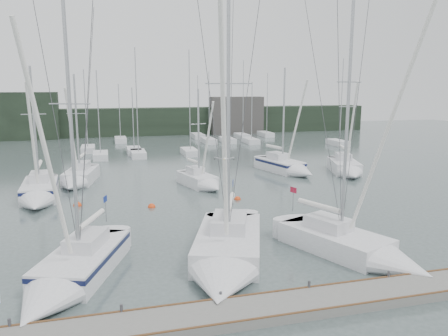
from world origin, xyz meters
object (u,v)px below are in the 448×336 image
at_px(sailboat_near_left, 69,276).
at_px(sailboat_mid_b, 77,179).
at_px(sailboat_near_right, 363,250).
at_px(sailboat_mid_c, 203,182).
at_px(buoy_b, 237,199).
at_px(sailboat_near_center, 226,259).
at_px(sailboat_mid_a, 39,194).
at_px(sailboat_mid_d, 288,167).
at_px(sailboat_mid_e, 347,169).
at_px(buoy_a, 152,207).
at_px(buoy_c, 77,206).

relative_size(sailboat_near_left, sailboat_mid_b, 1.28).
bearing_deg(sailboat_near_right, sailboat_mid_c, 81.44).
xyz_separation_m(sailboat_near_right, buoy_b, (-2.72, 13.72, -0.55)).
relative_size(sailboat_near_center, sailboat_mid_a, 1.37).
bearing_deg(sailboat_near_left, sailboat_mid_d, 67.31).
xyz_separation_m(sailboat_near_center, sailboat_mid_b, (-8.21, 21.95, -0.03)).
bearing_deg(sailboat_mid_e, sailboat_mid_b, -167.12).
distance_m(sailboat_mid_c, sailboat_mid_d, 10.98).
relative_size(sailboat_mid_a, sailboat_mid_d, 0.97).
height_order(sailboat_near_center, buoy_a, sailboat_near_center).
distance_m(sailboat_near_right, sailboat_mid_b, 27.42).
height_order(sailboat_mid_d, sailboat_mid_e, sailboat_mid_d).
relative_size(sailboat_near_right, buoy_b, 29.37).
bearing_deg(buoy_c, sailboat_near_right, -44.97).
xyz_separation_m(sailboat_near_center, sailboat_mid_d, (12.92, 22.01, 0.02)).
xyz_separation_m(sailboat_near_center, sailboat_mid_c, (2.79, 17.77, -0.07)).
relative_size(sailboat_mid_a, sailboat_mid_c, 1.21).
relative_size(sailboat_mid_b, sailboat_mid_c, 1.15).
relative_size(sailboat_near_left, sailboat_near_center, 0.89).
height_order(sailboat_mid_b, buoy_c, sailboat_mid_b).
height_order(sailboat_mid_c, buoy_b, sailboat_mid_c).
bearing_deg(buoy_a, sailboat_near_center, -79.33).
relative_size(sailboat_mid_e, buoy_b, 21.67).
distance_m(sailboat_mid_b, buoy_a, 11.07).
bearing_deg(sailboat_mid_e, sailboat_near_center, -115.40).
bearing_deg(sailboat_mid_b, sailboat_near_right, -45.35).
height_order(sailboat_mid_b, sailboat_mid_c, sailboat_mid_b).
relative_size(sailboat_near_left, buoy_b, 26.17).
bearing_deg(sailboat_mid_b, sailboat_mid_e, 5.30).
distance_m(sailboat_mid_c, buoy_b, 5.06).
xyz_separation_m(sailboat_mid_d, buoy_b, (-8.33, -8.95, -0.60)).
bearing_deg(sailboat_near_right, sailboat_mid_d, 53.78).
height_order(sailboat_near_left, buoy_b, sailboat_near_left).
distance_m(sailboat_near_left, sailboat_near_right, 14.72).
xyz_separation_m(sailboat_near_left, sailboat_mid_e, (25.84, 19.59, 0.02)).
xyz_separation_m(sailboat_mid_b, sailboat_mid_c, (11.00, -4.18, -0.05)).
xyz_separation_m(sailboat_near_right, sailboat_mid_a, (-18.14, 17.22, 0.08)).
height_order(sailboat_mid_a, buoy_a, sailboat_mid_a).
distance_m(sailboat_mid_a, sailboat_mid_c, 13.68).
distance_m(sailboat_mid_e, buoy_c, 26.79).
relative_size(sailboat_mid_e, buoy_c, 18.39).
relative_size(sailboat_near_right, sailboat_mid_c, 1.66).
xyz_separation_m(sailboat_mid_c, buoy_a, (-5.16, -5.20, -0.51)).
height_order(sailboat_mid_c, buoy_a, sailboat_mid_c).
relative_size(sailboat_mid_b, buoy_b, 20.42).
height_order(buoy_a, buoy_c, buoy_c).
relative_size(sailboat_near_center, sailboat_mid_d, 1.33).
bearing_deg(sailboat_near_center, sailboat_mid_e, 66.60).
height_order(sailboat_near_right, sailboat_mid_e, sailboat_near_right).
height_order(sailboat_mid_a, sailboat_mid_d, sailboat_mid_d).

